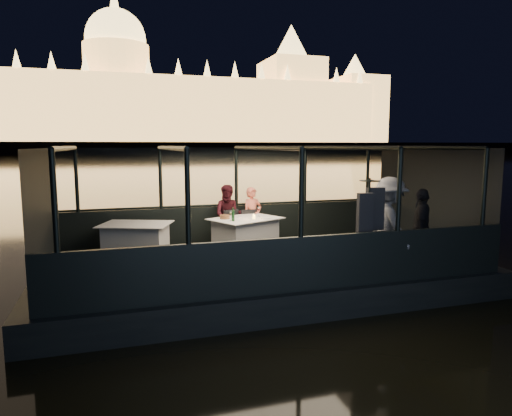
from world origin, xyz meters
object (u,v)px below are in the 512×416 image
object	(u,v)px
coat_stand	(368,229)
chair_port_right	(251,228)
wine_bottle	(233,214)
passenger_stripe	(389,228)
chair_port_left	(233,229)
dining_table_central	(246,235)
dining_table_aft	(136,240)
passenger_dark	(421,224)
person_woman_coral	(252,213)
person_man_maroon	(229,214)

from	to	relation	value
coat_stand	chair_port_right	bearing A→B (deg)	111.38
coat_stand	wine_bottle	xyz separation A→B (m)	(-1.82, 2.34, 0.02)
chair_port_right	passenger_stripe	distance (m)	3.36
chair_port_left	chair_port_right	xyz separation A→B (m)	(0.42, -0.04, 0.00)
dining_table_central	dining_table_aft	distance (m)	2.34
chair_port_right	passenger_dark	bearing A→B (deg)	-55.18
chair_port_right	coat_stand	bearing A→B (deg)	-78.66
person_woman_coral	wine_bottle	world-z (taller)	person_woman_coral
chair_port_right	person_woman_coral	bearing A→B (deg)	57.14
coat_stand	passenger_stripe	bearing A→B (deg)	24.79
passenger_dark	person_man_maroon	bearing A→B (deg)	-94.40
dining_table_aft	chair_port_right	distance (m)	2.62
passenger_dark	person_woman_coral	bearing A→B (deg)	-100.06
chair_port_left	dining_table_central	bearing A→B (deg)	-93.56
passenger_dark	chair_port_right	bearing A→B (deg)	-96.02
chair_port_right	passenger_stripe	world-z (taller)	passenger_stripe
coat_stand	wine_bottle	world-z (taller)	coat_stand
chair_port_left	chair_port_right	size ratio (longest dim) A/B	1.01
coat_stand	passenger_dark	distance (m)	1.49
dining_table_aft	wine_bottle	world-z (taller)	wine_bottle
person_woman_coral	passenger_dark	bearing A→B (deg)	-65.48
chair_port_right	coat_stand	world-z (taller)	coat_stand
wine_bottle	coat_stand	bearing A→B (deg)	-52.03
dining_table_aft	passenger_dark	bearing A→B (deg)	-24.13
coat_stand	person_man_maroon	bearing A→B (deg)	116.29
person_man_maroon	passenger_stripe	distance (m)	3.83
wine_bottle	passenger_stripe	bearing A→B (deg)	-40.29
chair_port_left	person_man_maroon	world-z (taller)	person_man_maroon
person_man_maroon	passenger_stripe	bearing A→B (deg)	-35.23
coat_stand	wine_bottle	distance (m)	2.97
coat_stand	person_woman_coral	xyz separation A→B (m)	(-1.09, 3.35, -0.15)
dining_table_aft	passenger_stripe	xyz separation A→B (m)	(4.41, -2.50, 0.47)
dining_table_central	chair_port_right	xyz separation A→B (m)	(0.27, 0.45, 0.06)
dining_table_aft	person_woman_coral	distance (m)	2.80
chair_port_left	person_man_maroon	size ratio (longest dim) A/B	0.59
dining_table_central	person_man_maroon	size ratio (longest dim) A/B	1.00
chair_port_left	passenger_dark	distance (m)	4.08
dining_table_aft	passenger_stripe	bearing A→B (deg)	-29.54
person_woman_coral	passenger_dark	distance (m)	3.85
coat_stand	person_man_maroon	distance (m)	3.76
coat_stand	person_woman_coral	world-z (taller)	coat_stand
chair_port_left	passenger_dark	size ratio (longest dim) A/B	0.56
chair_port_left	chair_port_right	distance (m)	0.42
passenger_dark	chair_port_left	bearing A→B (deg)	-92.22
chair_port_left	chair_port_right	world-z (taller)	chair_port_left
dining_table_central	person_woman_coral	bearing A→B (deg)	62.26
chair_port_right	wine_bottle	size ratio (longest dim) A/B	2.96
dining_table_central	person_woman_coral	xyz separation A→B (m)	(0.38, 0.72, 0.36)
chair_port_right	person_man_maroon	world-z (taller)	person_man_maroon
person_woman_coral	coat_stand	bearing A→B (deg)	-88.25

